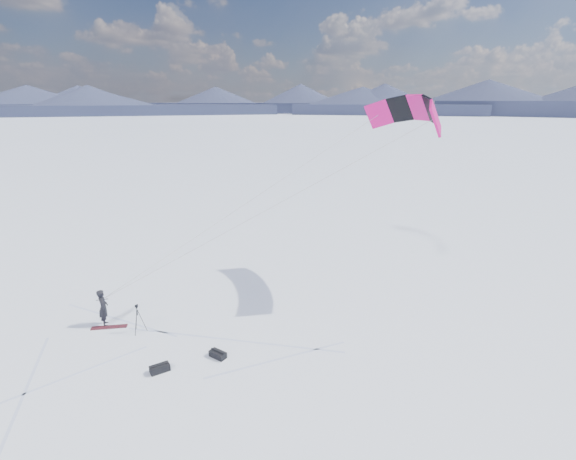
{
  "coord_description": "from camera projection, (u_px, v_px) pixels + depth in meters",
  "views": [
    {
      "loc": [
        5.16,
        -17.22,
        10.64
      ],
      "look_at": [
        6.81,
        3.55,
        4.07
      ],
      "focal_mm": 26.0,
      "sensor_mm": 36.0,
      "label": 1
    }
  ],
  "objects": [
    {
      "name": "snowkiter",
      "position": [
        106.0,
        325.0,
        20.55
      ],
      "size": [
        0.67,
        0.8,
        1.88
      ],
      "primitive_type": "imported",
      "rotation": [
        0.0,
        0.0,
        1.94
      ],
      "color": "black",
      "rests_on": "ground"
    },
    {
      "name": "gear_bag_b",
      "position": [
        218.0,
        354.0,
        17.92
      ],
      "size": [
        0.81,
        0.75,
        0.34
      ],
      "rotation": [
        0.0,
        0.0,
        -0.68
      ],
      "color": "black",
      "rests_on": "ground"
    },
    {
      "name": "snowboard",
      "position": [
        109.0,
        327.0,
        20.29
      ],
      "size": [
        1.69,
        0.44,
        0.04
      ],
      "primitive_type": "cube",
      "rotation": [
        0.0,
        0.0,
        0.08
      ],
      "color": "maroon",
      "rests_on": "ground"
    },
    {
      "name": "horizon_hills",
      "position": [
        136.0,
        247.0,
        17.79
      ],
      "size": [
        704.84,
        706.81,
        10.46
      ],
      "color": "#191F36",
      "rests_on": "ground"
    },
    {
      "name": "power_kite",
      "position": [
        409.0,
        113.0,
        22.31
      ],
      "size": [
        17.19,
        6.89,
        9.52
      ],
      "color": "#CC0B6A",
      "rests_on": "ground"
    },
    {
      "name": "gear_bag_a",
      "position": [
        160.0,
        368.0,
        16.97
      ],
      "size": [
        0.86,
        0.68,
        0.35
      ],
      "rotation": [
        0.0,
        0.0,
        0.48
      ],
      "color": "black",
      "rests_on": "ground"
    },
    {
      "name": "snow_tracks",
      "position": [
        112.0,
        346.0,
        18.76
      ],
      "size": [
        13.93,
        10.25,
        0.01
      ],
      "color": "#ADB8DA",
      "rests_on": "ground"
    },
    {
      "name": "tripod",
      "position": [
        138.0,
        315.0,
        19.64
      ],
      "size": [
        0.62,
        0.64,
        1.44
      ],
      "rotation": [
        0.0,
        0.0,
        0.19
      ],
      "color": "black",
      "rests_on": "ground"
    },
    {
      "name": "ground",
      "position": [
        147.0,
        341.0,
        19.18
      ],
      "size": [
        1800.0,
        1800.0,
        0.0
      ],
      "primitive_type": "plane",
      "color": "white"
    }
  ]
}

